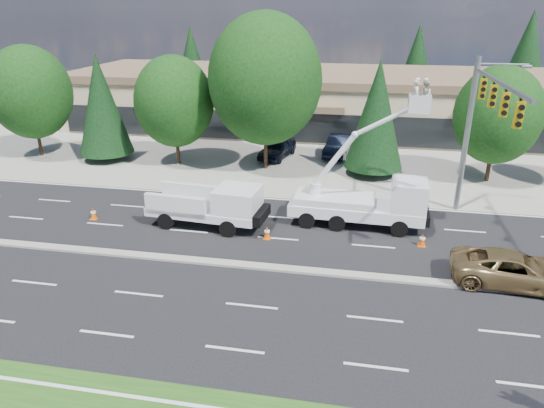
% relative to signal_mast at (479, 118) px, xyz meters
% --- Properties ---
extents(ground, '(140.00, 140.00, 0.00)m').
position_rel_signal_mast_xyz_m(ground, '(-10.03, -7.04, -6.06)').
color(ground, black).
rests_on(ground, ground).
extents(concrete_apron, '(140.00, 22.00, 0.01)m').
position_rel_signal_mast_xyz_m(concrete_apron, '(-10.03, 12.96, -6.05)').
color(concrete_apron, gray).
rests_on(concrete_apron, ground).
extents(road_median, '(120.00, 0.55, 0.12)m').
position_rel_signal_mast_xyz_m(road_median, '(-10.03, -7.04, -6.00)').
color(road_median, gray).
rests_on(road_median, ground).
extents(strip_mall, '(50.40, 15.40, 5.50)m').
position_rel_signal_mast_xyz_m(strip_mall, '(-10.03, 22.93, -3.23)').
color(strip_mall, tan).
rests_on(strip_mall, ground).
extents(tree_front_a, '(6.39, 6.39, 8.87)m').
position_rel_signal_mast_xyz_m(tree_front_a, '(-32.03, 7.96, -0.87)').
color(tree_front_a, '#332114').
rests_on(tree_front_a, ground).
extents(tree_front_b, '(4.20, 4.20, 8.28)m').
position_rel_signal_mast_xyz_m(tree_front_b, '(-26.03, 7.96, -1.61)').
color(tree_front_b, '#332114').
rests_on(tree_front_b, ground).
extents(tree_front_c, '(5.98, 5.98, 8.29)m').
position_rel_signal_mast_xyz_m(tree_front_c, '(-20.03, 7.96, -1.20)').
color(tree_front_c, '#332114').
rests_on(tree_front_c, ground).
extents(tree_front_d, '(8.17, 8.17, 11.34)m').
position_rel_signal_mast_xyz_m(tree_front_d, '(-13.03, 7.96, 0.58)').
color(tree_front_d, '#332114').
rests_on(tree_front_d, ground).
extents(tree_front_e, '(4.19, 4.19, 8.26)m').
position_rel_signal_mast_xyz_m(tree_front_e, '(-5.03, 7.96, -1.63)').
color(tree_front_e, '#332114').
rests_on(tree_front_e, ground).
extents(tree_front_f, '(5.79, 5.79, 8.03)m').
position_rel_signal_mast_xyz_m(tree_front_f, '(2.97, 7.96, -1.36)').
color(tree_front_f, '#332114').
rests_on(tree_front_f, ground).
extents(tree_back_a, '(4.74, 4.74, 9.35)m').
position_rel_signal_mast_xyz_m(tree_back_a, '(-28.03, 34.96, -1.04)').
color(tree_back_a, '#332114').
rests_on(tree_back_a, ground).
extents(tree_back_b, '(4.93, 4.93, 9.72)m').
position_rel_signal_mast_xyz_m(tree_back_b, '(-14.03, 34.96, -0.84)').
color(tree_back_b, '#332114').
rests_on(tree_back_b, ground).
extents(tree_back_c, '(4.95, 4.95, 9.77)m').
position_rel_signal_mast_xyz_m(tree_back_c, '(-0.03, 34.96, -0.82)').
color(tree_back_c, '#332114').
rests_on(tree_back_c, ground).
extents(tree_back_d, '(5.74, 5.74, 11.31)m').
position_rel_signal_mast_xyz_m(tree_back_d, '(11.97, 34.96, 0.01)').
color(tree_back_d, '#332114').
rests_on(tree_back_d, ground).
extents(signal_mast, '(2.76, 10.16, 9.00)m').
position_rel_signal_mast_xyz_m(signal_mast, '(0.00, 0.00, 0.00)').
color(signal_mast, gray).
rests_on(signal_mast, ground).
extents(utility_pickup, '(6.48, 2.93, 2.41)m').
position_rel_signal_mast_xyz_m(utility_pickup, '(-13.92, -2.89, -5.06)').
color(utility_pickup, white).
rests_on(utility_pickup, ground).
extents(bucket_truck, '(7.98, 2.65, 8.24)m').
position_rel_signal_mast_xyz_m(bucket_truck, '(-5.23, -1.30, -4.26)').
color(bucket_truck, white).
rests_on(bucket_truck, ground).
extents(traffic_cone_a, '(0.40, 0.40, 0.70)m').
position_rel_signal_mast_xyz_m(traffic_cone_a, '(-21.04, -3.25, -5.72)').
color(traffic_cone_a, '#E35407').
rests_on(traffic_cone_a, ground).
extents(traffic_cone_b, '(0.40, 0.40, 0.70)m').
position_rel_signal_mast_xyz_m(traffic_cone_b, '(-13.10, -2.96, -5.72)').
color(traffic_cone_b, '#E35407').
rests_on(traffic_cone_b, ground).
extents(traffic_cone_c, '(0.40, 0.40, 0.70)m').
position_rel_signal_mast_xyz_m(traffic_cone_c, '(-10.61, -3.93, -5.72)').
color(traffic_cone_c, '#E35407').
rests_on(traffic_cone_c, ground).
extents(traffic_cone_d, '(0.40, 0.40, 0.70)m').
position_rel_signal_mast_xyz_m(traffic_cone_d, '(-2.57, -3.32, -5.72)').
color(traffic_cone_d, '#E35407').
rests_on(traffic_cone_d, ground).
extents(minivan, '(5.51, 2.84, 1.49)m').
position_rel_signal_mast_xyz_m(minivan, '(1.00, -6.44, -5.31)').
color(minivan, olive).
rests_on(minivan, ground).
extents(parked_car_west, '(2.91, 5.03, 1.61)m').
position_rel_signal_mast_xyz_m(parked_car_west, '(-12.65, 10.98, -5.25)').
color(parked_car_west, black).
rests_on(parked_car_west, ground).
extents(parked_car_east, '(2.48, 5.22, 1.65)m').
position_rel_signal_mast_xyz_m(parked_car_east, '(-7.73, 12.43, -5.23)').
color(parked_car_east, black).
rests_on(parked_car_east, ground).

